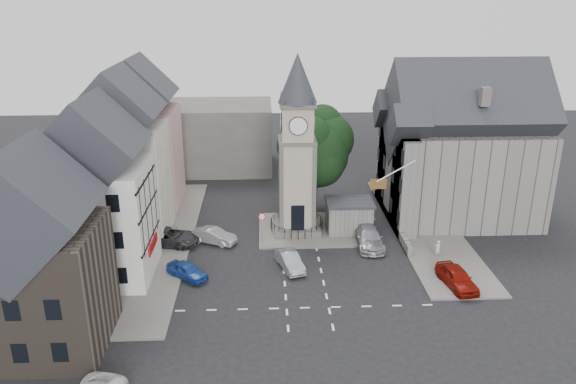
{
  "coord_description": "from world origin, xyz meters",
  "views": [
    {
      "loc": [
        -2.91,
        -39.94,
        21.42
      ],
      "look_at": [
        -0.94,
        5.0,
        4.93
      ],
      "focal_mm": 35.0,
      "sensor_mm": 36.0,
      "label": 1
    }
  ],
  "objects_px": {
    "stone_shelter": "(349,216)",
    "pedestrian": "(438,249)",
    "car_west_blue": "(187,271)",
    "car_east_red": "(457,278)",
    "clock_tower": "(297,146)"
  },
  "relations": [
    {
      "from": "pedestrian",
      "to": "clock_tower",
      "type": "bearing_deg",
      "value": -53.54
    },
    {
      "from": "stone_shelter",
      "to": "car_west_blue",
      "type": "xyz_separation_m",
      "value": [
        -13.87,
        -8.24,
        -0.92
      ]
    },
    {
      "from": "car_east_red",
      "to": "pedestrian",
      "type": "relative_size",
      "value": 2.96
    },
    {
      "from": "clock_tower",
      "to": "car_east_red",
      "type": "bearing_deg",
      "value": -43.7
    },
    {
      "from": "stone_shelter",
      "to": "car_east_red",
      "type": "bearing_deg",
      "value": -57.46
    },
    {
      "from": "clock_tower",
      "to": "stone_shelter",
      "type": "height_order",
      "value": "clock_tower"
    },
    {
      "from": "car_east_red",
      "to": "pedestrian",
      "type": "xyz_separation_m",
      "value": [
        0.0,
        5.0,
        -0.01
      ]
    },
    {
      "from": "stone_shelter",
      "to": "pedestrian",
      "type": "bearing_deg",
      "value": -39.38
    },
    {
      "from": "stone_shelter",
      "to": "pedestrian",
      "type": "height_order",
      "value": "stone_shelter"
    },
    {
      "from": "car_west_blue",
      "to": "pedestrian",
      "type": "height_order",
      "value": "pedestrian"
    },
    {
      "from": "car_west_blue",
      "to": "pedestrian",
      "type": "bearing_deg",
      "value": -42.13
    },
    {
      "from": "car_east_red",
      "to": "pedestrian",
      "type": "bearing_deg",
      "value": 80.3
    },
    {
      "from": "clock_tower",
      "to": "stone_shelter",
      "type": "bearing_deg",
      "value": -5.84
    },
    {
      "from": "stone_shelter",
      "to": "car_west_blue",
      "type": "height_order",
      "value": "stone_shelter"
    },
    {
      "from": "clock_tower",
      "to": "pedestrian",
      "type": "bearing_deg",
      "value": -27.52
    }
  ]
}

